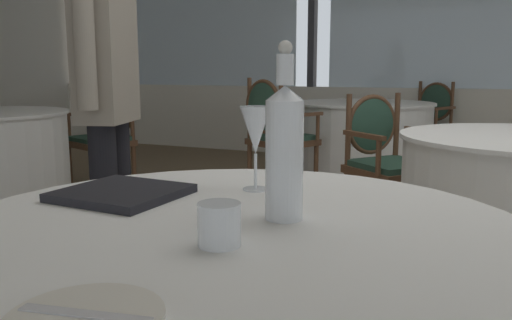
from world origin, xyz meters
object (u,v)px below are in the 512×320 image
at_px(dining_chair_1_0, 275,128).
at_px(diner_person_0, 107,95).
at_px(side_plate, 85,319).
at_px(dining_chair_1_1, 429,118).
at_px(menu_book, 122,193).
at_px(water_tumbler, 219,224).
at_px(dining_chair_2_0, 109,127).
at_px(wine_glass, 255,132).
at_px(water_bottle, 284,149).
at_px(dining_chair_3_0, 384,153).

distance_m(dining_chair_1_0, diner_person_0, 2.02).
relative_size(side_plate, dining_chair_1_1, 0.21).
xyz_separation_m(side_plate, menu_book, (-0.36, 0.53, 0.01)).
distance_m(water_tumbler, dining_chair_2_0, 3.93).
bearing_deg(dining_chair_1_1, water_tumbler, 29.53).
bearing_deg(water_tumbler, dining_chair_1_1, 91.84).
relative_size(side_plate, diner_person_0, 0.12).
height_order(wine_glass, dining_chair_1_0, dining_chair_1_0).
height_order(side_plate, diner_person_0, diner_person_0).
xyz_separation_m(side_plate, water_bottle, (0.06, 0.51, 0.14)).
bearing_deg(water_bottle, diner_person_0, 141.19).
bearing_deg(dining_chair_3_0, diner_person_0, -89.46).
relative_size(dining_chair_1_0, diner_person_0, 0.60).
relative_size(dining_chair_1_1, dining_chair_2_0, 0.97).
bearing_deg(diner_person_0, water_bottle, -56.10).
bearing_deg(diner_person_0, dining_chair_2_0, 112.24).
bearing_deg(menu_book, dining_chair_2_0, 132.75).
relative_size(menu_book, dining_chair_3_0, 0.29).
bearing_deg(dining_chair_3_0, dining_chair_1_1, 129.16).
height_order(water_bottle, diner_person_0, diner_person_0).
bearing_deg(wine_glass, diner_person_0, 143.97).
distance_m(side_plate, menu_book, 0.64).
bearing_deg(water_tumbler, diner_person_0, 135.30).
height_order(wine_glass, dining_chair_1_1, wine_glass).
bearing_deg(dining_chair_1_0, water_tumbler, -132.12).
xyz_separation_m(dining_chair_1_0, diner_person_0, (-0.07, -1.99, 0.35)).
relative_size(side_plate, dining_chair_2_0, 0.20).
distance_m(water_bottle, water_tumbler, 0.23).
relative_size(wine_glass, dining_chair_1_1, 0.23).
bearing_deg(dining_chair_2_0, side_plate, 59.79).
height_order(water_tumbler, dining_chair_1_0, dining_chair_1_0).
relative_size(dining_chair_1_0, dining_chair_2_0, 1.03).
bearing_deg(water_tumbler, dining_chair_2_0, 132.14).
distance_m(water_tumbler, dining_chair_1_1, 5.20).
bearing_deg(water_bottle, side_plate, -96.62).
height_order(dining_chair_1_0, diner_person_0, diner_person_0).
bearing_deg(water_bottle, wine_glass, 126.35).
relative_size(water_tumbler, dining_chair_3_0, 0.08).
bearing_deg(wine_glass, water_tumbler, -74.44).
distance_m(water_bottle, wine_glass, 0.27).
bearing_deg(side_plate, water_tumbler, 86.99).
xyz_separation_m(water_bottle, wine_glass, (-0.16, 0.22, 0.00)).
xyz_separation_m(dining_chair_1_0, dining_chair_1_1, (1.02, 1.95, -0.04)).
bearing_deg(dining_chair_1_1, side_plate, 29.25).
bearing_deg(water_tumbler, dining_chair_3_0, 93.91).
relative_size(menu_book, dining_chair_1_1, 0.28).
xyz_separation_m(side_plate, dining_chair_3_0, (-0.16, 2.91, -0.23)).
bearing_deg(dining_chair_3_0, wine_glass, -48.97).
relative_size(water_bottle, dining_chair_2_0, 0.37).
bearing_deg(menu_book, dining_chair_1_0, 107.86).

